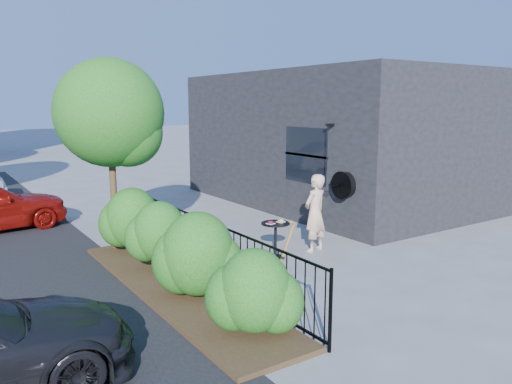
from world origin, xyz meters
TOP-DOWN VIEW (x-y plane):
  - ground at (0.00, 0.00)m, footprint 120.00×120.00m
  - shop_building at (5.50, 4.50)m, footprint 6.22×9.00m
  - fence at (-1.50, 0.00)m, footprint 0.05×6.05m
  - planting_bed at (-2.20, 0.00)m, footprint 1.30×6.00m
  - shrubs at (-2.10, 0.10)m, footprint 1.10×5.60m
  - patio_tree at (-2.24, 2.76)m, footprint 2.20×2.20m
  - cafe_table at (0.22, 0.53)m, footprint 0.58×0.58m
  - woman at (1.20, 0.48)m, footprint 0.68×0.53m
  - shovel at (-1.26, -1.59)m, footprint 0.54×0.18m

SIDE VIEW (x-z plane):
  - ground at x=0.00m, z-range 0.00..0.00m
  - planting_bed at x=-2.20m, z-range 0.00..0.08m
  - cafe_table at x=0.22m, z-range 0.12..0.90m
  - fence at x=-1.50m, z-range 0.01..1.11m
  - shovel at x=-1.26m, z-range -0.09..1.31m
  - shrubs at x=-2.10m, z-range 0.08..1.32m
  - woman at x=1.20m, z-range 0.00..1.64m
  - shop_building at x=5.50m, z-range 0.00..4.00m
  - patio_tree at x=-2.24m, z-range 0.79..4.73m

